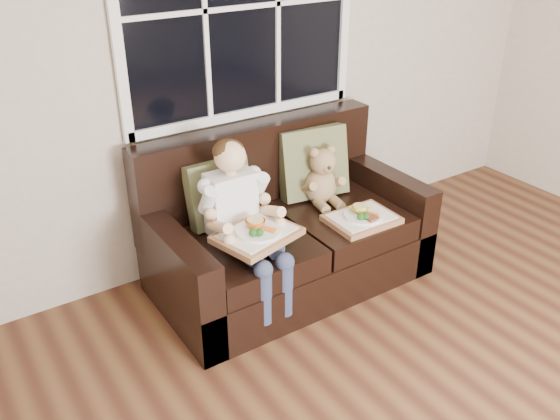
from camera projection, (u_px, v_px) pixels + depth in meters
window_back at (241, 7)px, 3.51m from camera, size 1.62×0.04×1.37m
loveseat at (284, 235)px, 3.79m from camera, size 1.70×0.92×0.96m
pillow_left at (219, 193)px, 3.57m from camera, size 0.40×0.18×0.41m
pillow_right at (313, 163)px, 3.90m from camera, size 0.49×0.28×0.47m
child at (240, 210)px, 3.36m from camera, size 0.40×0.60×0.91m
teddy_bear at (322, 179)px, 3.84m from camera, size 0.26×0.32×0.40m
tray_left at (257, 233)px, 3.28m from camera, size 0.51×0.44×0.10m
tray_right at (362, 218)px, 3.64m from camera, size 0.42×0.32×0.10m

